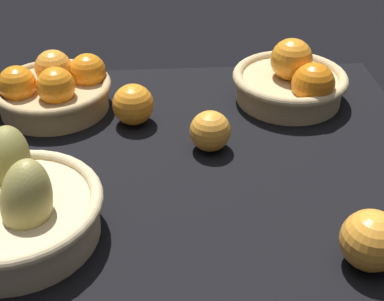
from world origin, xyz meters
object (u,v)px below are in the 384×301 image
basket_far_left (54,89)px  basket_far_right (292,82)px  loose_orange_front_gap (371,240)px  loose_orange_back_gap (133,105)px  loose_orange_side_gap (210,131)px  basket_near_left_pears (11,207)px

basket_far_left → basket_far_right: 45.83cm
basket_far_left → loose_orange_front_gap: (46.52, -43.88, -0.23)cm
loose_orange_back_gap → loose_orange_front_gap: bearing=-50.2°
basket_far_left → loose_orange_side_gap: size_ratio=3.14×
loose_orange_side_gap → loose_orange_back_gap: bearing=144.5°
basket_far_left → loose_orange_side_gap: (28.35, -15.59, -0.79)cm
loose_orange_front_gap → loose_orange_back_gap: 49.10cm
loose_orange_front_gap → basket_far_right: bearing=90.9°
basket_far_left → basket_far_right: basket_far_right is taller
basket_near_left_pears → basket_far_right: size_ratio=1.14×
basket_far_right → loose_orange_side_gap: 23.45cm
basket_near_left_pears → loose_orange_front_gap: basket_near_left_pears is taller
basket_near_left_pears → loose_orange_front_gap: bearing=-10.8°
basket_far_right → loose_orange_side_gap: (-17.48, -15.61, -0.78)cm
basket_near_left_pears → loose_orange_front_gap: 48.14cm
basket_far_right → loose_orange_back_gap: 31.33cm
basket_near_left_pears → loose_orange_back_gap: (15.88, 28.73, -0.87)cm
basket_near_left_pears → loose_orange_side_gap: bearing=33.5°
loose_orange_front_gap → loose_orange_back_gap: loose_orange_front_gap is taller
basket_far_right → loose_orange_side_gap: size_ratio=3.17×
basket_near_left_pears → loose_orange_back_gap: size_ratio=3.34×
basket_far_left → loose_orange_back_gap: size_ratio=2.90×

